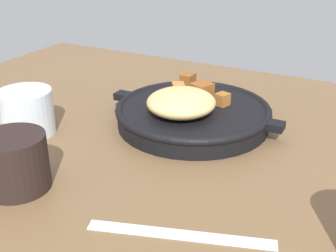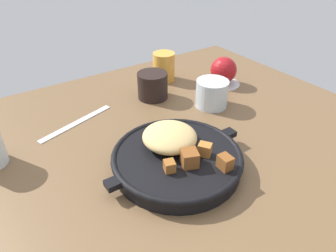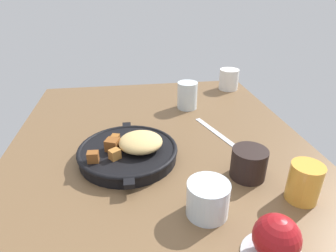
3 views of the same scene
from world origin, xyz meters
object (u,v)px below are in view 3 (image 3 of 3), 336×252
object	(u,v)px
red_apple	(276,238)
water_glass_short	(208,199)
water_glass_tall	(187,95)
ceramic_mug_white	(229,79)
butter_knife	(215,132)
cast_iron_skillet	(129,151)
juice_glass_amber	(304,182)
coffee_mug_dark	(249,163)

from	to	relation	value
red_apple	water_glass_short	distance (cm)	14.10
water_glass_tall	ceramic_mug_white	bearing A→B (deg)	128.87
butter_knife	ceramic_mug_white	world-z (taller)	ceramic_mug_white
cast_iron_skillet	juice_glass_amber	size ratio (longest dim) A/B	3.54
cast_iron_skillet	red_apple	bearing A→B (deg)	34.33
cast_iron_skillet	red_apple	xyz separation A→B (cm)	(33.14, 22.63, 2.02)
red_apple	coffee_mug_dark	distance (cm)	22.22
red_apple	juice_glass_amber	xyz separation A→B (cm)	(-12.66, 12.59, -0.24)
cast_iron_skillet	ceramic_mug_white	xyz separation A→B (cm)	(-47.63, 42.71, 1.78)
butter_knife	coffee_mug_dark	world-z (taller)	coffee_mug_dark
ceramic_mug_white	butter_knife	bearing A→B (deg)	-24.39
water_glass_short	juice_glass_amber	xyz separation A→B (cm)	(-1.16, 20.70, 0.67)
coffee_mug_dark	ceramic_mug_white	world-z (taller)	ceramic_mug_white
red_apple	butter_knife	size ratio (longest dim) A/B	0.38
ceramic_mug_white	water_glass_tall	size ratio (longest dim) A/B	0.89
coffee_mug_dark	ceramic_mug_white	bearing A→B (deg)	165.16
coffee_mug_dark	juice_glass_amber	xyz separation A→B (cm)	(9.09, 8.14, 0.63)
red_apple	ceramic_mug_white	world-z (taller)	ceramic_mug_white
red_apple	water_glass_short	size ratio (longest dim) A/B	0.92
cast_iron_skillet	butter_knife	xyz separation A→B (cm)	(-10.90, 26.06, -2.24)
coffee_mug_dark	juice_glass_amber	distance (cm)	12.22
cast_iron_skillet	butter_knife	size ratio (longest dim) A/B	1.46
coffee_mug_dark	cast_iron_skillet	bearing A→B (deg)	-112.80
red_apple	ceramic_mug_white	xyz separation A→B (cm)	(-80.76, 20.08, -0.24)
red_apple	coffee_mug_dark	xyz separation A→B (cm)	(-21.75, 4.45, -0.87)
butter_knife	coffee_mug_dark	size ratio (longest dim) A/B	2.49
butter_knife	water_glass_tall	bearing A→B (deg)	175.61
coffee_mug_dark	water_glass_tall	size ratio (longest dim) A/B	0.86
water_glass_short	juice_glass_amber	distance (cm)	20.74
cast_iron_skillet	ceramic_mug_white	distance (cm)	64.00
cast_iron_skillet	water_glass_tall	world-z (taller)	water_glass_tall
coffee_mug_dark	juice_glass_amber	world-z (taller)	juice_glass_amber
red_apple	butter_knife	world-z (taller)	red_apple
coffee_mug_dark	water_glass_tall	bearing A→B (deg)	-172.26
red_apple	ceramic_mug_white	size ratio (longest dim) A/B	0.91
cast_iron_skillet	water_glass_tall	size ratio (longest dim) A/B	3.13
water_glass_tall	butter_knife	bearing A→B (deg)	13.43
ceramic_mug_white	red_apple	bearing A→B (deg)	-13.97
red_apple	water_glass_tall	distance (cm)	63.59
cast_iron_skillet	red_apple	world-z (taller)	red_apple
coffee_mug_dark	water_glass_tall	world-z (taller)	water_glass_tall
coffee_mug_dark	ceramic_mug_white	distance (cm)	61.05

